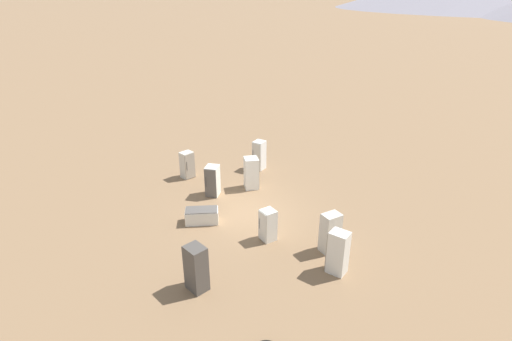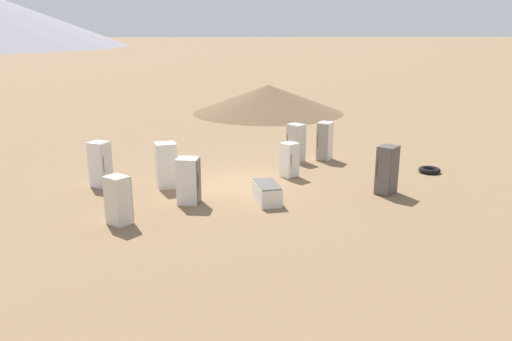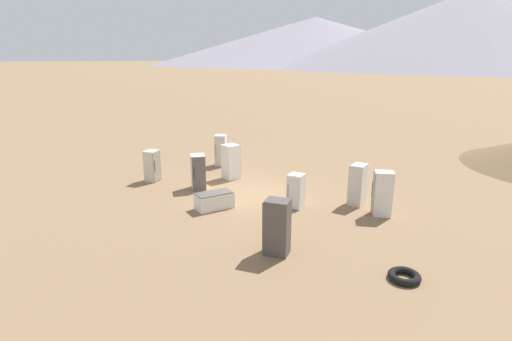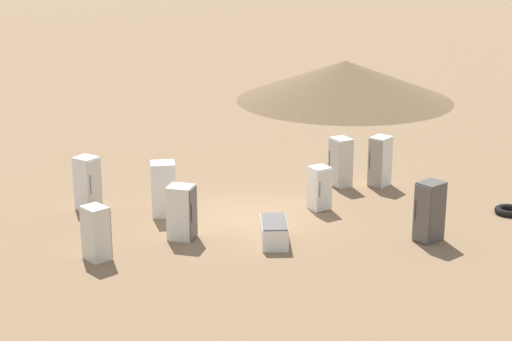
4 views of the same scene
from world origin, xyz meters
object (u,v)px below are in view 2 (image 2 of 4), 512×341
at_px(discarded_fridge_0, 118,200).
at_px(discarded_fridge_2, 387,170).
at_px(discarded_fridge_5, 166,165).
at_px(discarded_fridge_7, 289,160).
at_px(discarded_fridge_6, 296,143).
at_px(discarded_fridge_8, 100,164).
at_px(discarded_fridge_1, 325,141).
at_px(discarded_fridge_3, 267,193).
at_px(scrap_tire, 430,170).
at_px(discarded_fridge_4, 189,181).

relative_size(discarded_fridge_0, discarded_fridge_2, 0.86).
xyz_separation_m(discarded_fridge_5, discarded_fridge_7, (1.14, -4.97, -0.16)).
relative_size(discarded_fridge_6, discarded_fridge_7, 1.21).
xyz_separation_m(discarded_fridge_2, discarded_fridge_8, (1.54, 10.90, -0.02)).
xyz_separation_m(discarded_fridge_1, discarded_fridge_6, (-0.15, 1.39, -0.02)).
bearing_deg(discarded_fridge_5, discarded_fridge_1, 14.31).
bearing_deg(discarded_fridge_0, discarded_fridge_5, 115.08).
height_order(discarded_fridge_3, discarded_fridge_6, discarded_fridge_6).
xyz_separation_m(discarded_fridge_2, discarded_fridge_7, (2.43, 3.35, -0.19)).
bearing_deg(discarded_fridge_6, scrap_tire, -147.51).
relative_size(discarded_fridge_3, discarded_fridge_5, 0.92).
height_order(discarded_fridge_5, scrap_tire, discarded_fridge_5).
relative_size(discarded_fridge_1, discarded_fridge_4, 1.09).
distance_m(discarded_fridge_4, scrap_tire, 10.68).
bearing_deg(discarded_fridge_5, discarded_fridge_6, 18.95).
relative_size(discarded_fridge_2, discarded_fridge_7, 1.26).
distance_m(discarded_fridge_0, discarded_fridge_3, 5.18).
bearing_deg(discarded_fridge_0, discarded_fridge_4, 82.38).
xyz_separation_m(discarded_fridge_1, scrap_tire, (-2.51, -4.13, -0.79)).
xyz_separation_m(discarded_fridge_6, scrap_tire, (-2.35, -5.52, -0.77)).
distance_m(discarded_fridge_3, discarded_fridge_4, 2.82).
bearing_deg(discarded_fridge_7, discarded_fridge_5, -24.85).
bearing_deg(discarded_fridge_7, discarded_fridge_4, 0.39).
relative_size(discarded_fridge_0, discarded_fridge_1, 0.87).
bearing_deg(scrap_tire, discarded_fridge_2, 133.90).
distance_m(discarded_fridge_3, scrap_tire, 8.09).
bearing_deg(discarded_fridge_2, discarded_fridge_3, 51.33).
bearing_deg(scrap_tire, discarded_fridge_8, 94.77).
distance_m(discarded_fridge_5, discarded_fridge_7, 5.10).
bearing_deg(discarded_fridge_5, discarded_fridge_3, -43.04).
bearing_deg(discarded_fridge_0, discarded_fridge_2, 55.78).
height_order(discarded_fridge_4, discarded_fridge_6, discarded_fridge_6).
height_order(discarded_fridge_2, discarded_fridge_8, discarded_fridge_2).
relative_size(discarded_fridge_4, discarded_fridge_5, 0.93).
distance_m(discarded_fridge_8, scrap_tire, 13.76).
xyz_separation_m(discarded_fridge_0, discarded_fridge_3, (1.80, -4.84, -0.44)).
bearing_deg(discarded_fridge_5, discarded_fridge_0, -120.54).
xyz_separation_m(discarded_fridge_3, discarded_fridge_8, (2.27, 6.36, 0.55)).
relative_size(discarded_fridge_0, scrap_tire, 1.71).
bearing_deg(discarded_fridge_7, discarded_fridge_8, -31.07).
relative_size(discarded_fridge_1, scrap_tire, 1.96).
bearing_deg(discarded_fridge_6, discarded_fridge_5, 89.41).
bearing_deg(discarded_fridge_1, discarded_fridge_6, 38.33).
height_order(discarded_fridge_3, discarded_fridge_8, discarded_fridge_8).
bearing_deg(discarded_fridge_1, discarded_fridge_5, 61.19).
distance_m(discarded_fridge_6, scrap_tire, 6.05).
height_order(discarded_fridge_5, discarded_fridge_7, discarded_fridge_5).
xyz_separation_m(discarded_fridge_2, discarded_fridge_3, (-0.73, 4.54, -0.57)).
xyz_separation_m(discarded_fridge_2, discarded_fridge_5, (1.29, 8.32, -0.03)).
height_order(discarded_fridge_3, discarded_fridge_7, discarded_fridge_7).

